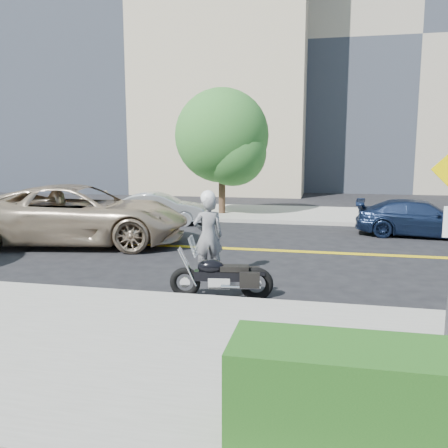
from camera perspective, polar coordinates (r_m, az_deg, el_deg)
name	(u,v)px	position (r m, az deg, el deg)	size (l,w,h in m)	color
ground_plane	(242,249)	(14.08, 2.15, -3.04)	(120.00, 120.00, 0.00)	black
sidewalk_near	(153,351)	(7.10, -8.57, -14.85)	(60.00, 5.00, 0.15)	#9E9B91
sidewalk_far	(270,213)	(21.39, 5.58, 1.27)	(60.00, 5.00, 0.15)	#9E9B91
building_left	(161,20)	(38.84, -7.57, 23.18)	(22.00, 14.00, 25.00)	tan
building_mid	(405,55)	(40.59, 20.89, 18.46)	(18.00, 14.00, 20.00)	#A39984
motorcyclist	(208,234)	(10.94, -1.92, -1.18)	(0.81, 0.69, 2.01)	silver
motorcycle	(222,267)	(9.48, -0.29, -5.21)	(2.00, 0.61, 1.22)	black
suv	(80,215)	(15.36, -16.95, 1.09)	(3.07, 6.67, 1.85)	tan
parked_car_silver	(159,209)	(18.84, -7.80, 1.84)	(1.30, 3.73, 1.23)	#B9BEC2
parked_car_blue	(420,218)	(17.37, 22.52, 0.63)	(1.72, 4.23, 1.23)	#152241
tree_far_a	(222,136)	(20.72, -0.25, 10.55)	(4.04, 4.04, 5.53)	#382619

